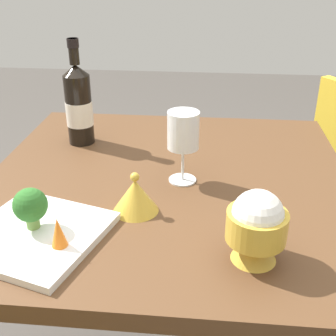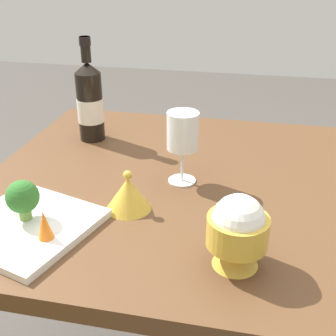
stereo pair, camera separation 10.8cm
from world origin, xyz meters
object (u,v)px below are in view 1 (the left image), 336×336
Objects in this scene: rice_bowl at (257,225)px; carrot_garnish_left at (58,232)px; wine_bottle at (79,104)px; wine_glass at (183,132)px; broccoli_floret at (30,206)px; serving_plate at (35,235)px; rice_bowl_lid at (135,195)px.

rice_bowl reaches higher than carrot_garnish_left.
wine_glass is at bearing 145.81° from wine_bottle.
rice_bowl is 0.43m from broccoli_floret.
rice_bowl reaches higher than serving_plate.
rice_bowl reaches higher than broccoli_floret.
rice_bowl is 0.36m from carrot_garnish_left.
carrot_garnish_left is at bearing 101.28° from wine_bottle.
serving_plate is (0.27, 0.27, -0.12)m from wine_glass.
broccoli_floret reaches higher than rice_bowl_lid.
broccoli_floret is 1.43× the size of carrot_garnish_left.
wine_glass is at bearing -135.64° from serving_plate.
rice_bowl_lid is at bearing 121.51° from wine_bottle.
rice_bowl is 2.37× the size of carrot_garnish_left.
wine_glass is at bearing -124.19° from carrot_garnish_left.
serving_plate is at bearing -31.61° from carrot_garnish_left.
serving_plate is at bearing -3.20° from rice_bowl.
wine_glass is 0.33m from rice_bowl.
rice_bowl is at bearing 117.35° from wine_glass.
carrot_garnish_left is at bearing 148.39° from serving_plate.
broccoli_floret is at bearing -64.52° from serving_plate.
carrot_garnish_left is at bearing 53.78° from rice_bowl_lid.
wine_bottle is 5.03× the size of carrot_garnish_left.
broccoli_floret is (0.28, 0.25, -0.06)m from wine_glass.
wine_glass is 2.09× the size of broccoli_floret.
wine_glass is at bearing -121.87° from rice_bowl_lid.
carrot_garnish_left reaches higher than serving_plate.
wine_glass is 0.57× the size of serving_plate.
rice_bowl_lid is (-0.22, 0.36, -0.08)m from wine_bottle.
rice_bowl is 0.46× the size of serving_plate.
wine_glass is 2.99× the size of carrot_garnish_left.
wine_bottle is at bearing -58.49° from rice_bowl_lid.
wine_bottle reaches higher than wine_glass.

